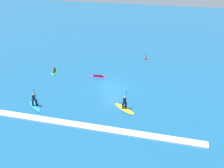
% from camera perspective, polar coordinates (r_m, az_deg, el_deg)
% --- Properties ---
extents(ground_plane, '(120.00, 120.00, 0.00)m').
position_cam_1_polar(ground_plane, '(34.18, 0.00, -0.74)').
color(ground_plane, '#195684').
rests_on(ground_plane, ground).
extents(surfer_on_blue_board, '(2.73, 2.45, 2.32)m').
position_cam_1_polar(surfer_on_blue_board, '(31.28, -17.17, -4.26)').
color(surfer_on_blue_board, '#1E8CD1').
rests_on(surfer_on_blue_board, ground_plane).
extents(surfer_on_purple_board, '(2.64, 0.81, 0.36)m').
position_cam_1_polar(surfer_on_purple_board, '(36.96, -3.13, 1.78)').
color(surfer_on_purple_board, purple).
rests_on(surfer_on_purple_board, ground_plane).
extents(surfer_on_green_board, '(1.50, 2.93, 0.41)m').
position_cam_1_polar(surfer_on_green_board, '(39.56, -13.01, 2.93)').
color(surfer_on_green_board, '#23B266').
rests_on(surfer_on_green_board, ground_plane).
extents(surfer_on_yellow_board, '(2.97, 2.37, 2.27)m').
position_cam_1_polar(surfer_on_yellow_board, '(29.42, 2.85, -5.06)').
color(surfer_on_yellow_board, yellow).
rests_on(surfer_on_yellow_board, ground_plane).
extents(marker_buoy, '(0.42, 0.42, 1.16)m').
position_cam_1_polar(marker_buoy, '(43.48, 7.66, 5.81)').
color(marker_buoy, red).
rests_on(marker_buoy, ground_plane).
extents(wave_crest, '(23.44, 0.90, 0.18)m').
position_cam_1_polar(wave_crest, '(26.80, -4.74, -9.73)').
color(wave_crest, white).
rests_on(wave_crest, ground_plane).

